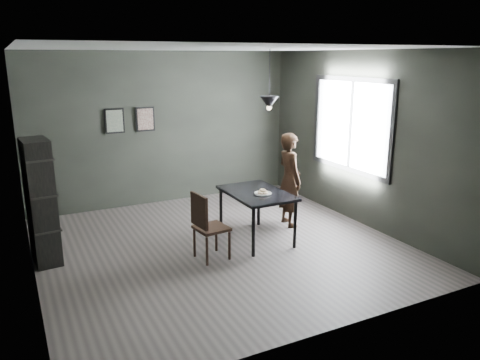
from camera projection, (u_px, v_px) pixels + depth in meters
name	position (u px, v px, depth m)	size (l,w,h in m)	color
ground	(220.00, 246.00, 6.87)	(5.00, 5.00, 0.00)	#3C3634
back_wall	(164.00, 129.00, 8.67)	(5.00, 0.10, 2.80)	black
ceiling	(218.00, 48.00, 6.15)	(5.00, 5.00, 0.02)	silver
window_assembly	(351.00, 125.00, 7.71)	(0.04, 1.96, 1.56)	white
cafe_table	(256.00, 197.00, 6.96)	(0.80, 1.20, 0.75)	black
white_plate	(263.00, 194.00, 6.82)	(0.23, 0.23, 0.01)	white
donut_pile	(263.00, 192.00, 6.81)	(0.17, 0.17, 0.07)	beige
woman	(289.00, 180.00, 7.56)	(0.56, 0.37, 1.53)	black
wood_chair	(206.00, 222.00, 6.28)	(0.45, 0.45, 0.94)	black
shelf_unit	(41.00, 202.00, 6.14)	(0.32, 0.56, 1.68)	black
pendant_lamp	(269.00, 102.00, 6.80)	(0.28, 0.28, 0.86)	black
framed_print_left	(115.00, 121.00, 8.20)	(0.34, 0.04, 0.44)	black
framed_print_right	(145.00, 119.00, 8.44)	(0.34, 0.04, 0.44)	black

